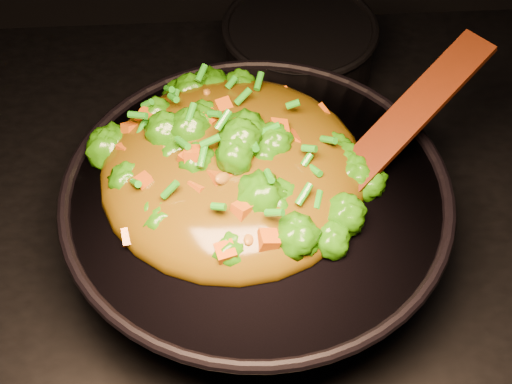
{
  "coord_description": "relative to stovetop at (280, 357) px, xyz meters",
  "views": [
    {
      "loc": [
        -0.08,
        -0.62,
        1.7
      ],
      "look_at": [
        -0.05,
        -0.05,
        1.02
      ],
      "focal_mm": 50.0,
      "sensor_mm": 36.0,
      "label": 1
    }
  ],
  "objects": [
    {
      "name": "stovetop",
      "position": [
        0.0,
        0.0,
        0.0
      ],
      "size": [
        1.2,
        0.9,
        0.9
      ],
      "primitive_type": "cube",
      "color": "black",
      "rests_on": "ground"
    },
    {
      "name": "wok",
      "position": [
        -0.05,
        -0.06,
        0.52
      ],
      "size": [
        0.61,
        0.61,
        0.13
      ],
      "primitive_type": null,
      "rotation": [
        0.0,
        0.0,
        -0.4
      ],
      "color": "black",
      "rests_on": "stovetop"
    },
    {
      "name": "spatula",
      "position": [
        0.13,
        -0.02,
        0.63
      ],
      "size": [
        0.26,
        0.22,
        0.12
      ],
      "primitive_type": "cube",
      "rotation": [
        0.0,
        -0.38,
        0.66
      ],
      "color": "#3B1508",
      "rests_on": "wok"
    },
    {
      "name": "back_pot",
      "position": [
        0.04,
        0.26,
        0.52
      ],
      "size": [
        0.3,
        0.3,
        0.13
      ],
      "primitive_type": "cylinder",
      "rotation": [
        0.0,
        0.0,
        0.36
      ],
      "color": "black",
      "rests_on": "stovetop"
    },
    {
      "name": "stir_fry",
      "position": [
        -0.08,
        -0.04,
        0.64
      ],
      "size": [
        0.43,
        0.43,
        0.11
      ],
      "primitive_type": null,
      "rotation": [
        0.0,
        0.0,
        -0.4
      ],
      "color": "#256F07",
      "rests_on": "wok"
    }
  ]
}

